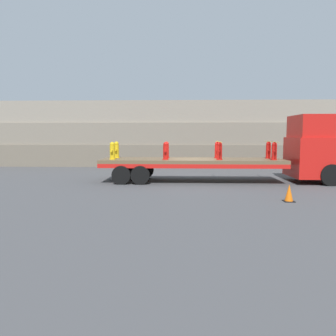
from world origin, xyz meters
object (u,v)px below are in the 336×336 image
at_px(fire_hydrant_red_near_1, 166,151).
at_px(fire_hydrant_red_far_1, 167,150).
at_px(truck_cab, 314,150).
at_px(fire_hydrant_red_far_3, 268,150).
at_px(flatbed_trailer, 181,163).
at_px(fire_hydrant_yellow_near_0, 112,151).
at_px(fire_hydrant_red_near_2, 220,151).
at_px(fire_hydrant_red_near_3, 274,151).
at_px(traffic_cone, 289,193).
at_px(fire_hydrant_yellow_far_0, 117,150).
at_px(fire_hydrant_red_far_2, 217,150).

xyz_separation_m(fire_hydrant_red_near_1, fire_hydrant_red_far_1, (0.00, 1.07, 0.00)).
bearing_deg(truck_cab, fire_hydrant_red_far_3, 165.86).
bearing_deg(flatbed_trailer, fire_hydrant_yellow_near_0, -171.04).
bearing_deg(fire_hydrant_red_far_3, fire_hydrant_red_near_2, -158.02).
distance_m(fire_hydrant_yellow_near_0, fire_hydrant_red_near_1, 2.65).
relative_size(fire_hydrant_red_near_3, fire_hydrant_red_far_3, 1.00).
bearing_deg(traffic_cone, fire_hydrant_yellow_far_0, 143.04).
relative_size(fire_hydrant_yellow_far_0, fire_hydrant_red_far_3, 1.00).
xyz_separation_m(fire_hydrant_yellow_near_0, fire_hydrant_red_near_1, (2.65, 0.00, 0.00)).
bearing_deg(fire_hydrant_red_near_1, fire_hydrant_red_near_2, 0.00).
height_order(fire_hydrant_yellow_far_0, fire_hydrant_red_near_1, same).
xyz_separation_m(fire_hydrant_yellow_far_0, traffic_cone, (7.29, -5.48, -1.28)).
height_order(fire_hydrant_yellow_near_0, fire_hydrant_red_near_2, same).
bearing_deg(fire_hydrant_red_far_2, fire_hydrant_red_near_2, -90.00).
bearing_deg(fire_hydrant_red_far_1, fire_hydrant_red_near_2, -21.98).
distance_m(fire_hydrant_yellow_far_0, fire_hydrant_red_near_2, 5.41).
xyz_separation_m(fire_hydrant_yellow_near_0, fire_hydrant_yellow_far_0, (0.00, 1.07, 0.00)).
xyz_separation_m(truck_cab, fire_hydrant_red_far_2, (-4.78, 0.54, -0.05)).
bearing_deg(fire_hydrant_yellow_near_0, truck_cab, 3.04).
bearing_deg(flatbed_trailer, fire_hydrant_red_far_1, 144.24).
distance_m(fire_hydrant_yellow_near_0, fire_hydrant_red_near_2, 5.30).
height_order(truck_cab, fire_hydrant_red_near_3, truck_cab).
height_order(fire_hydrant_red_near_2, traffic_cone, fire_hydrant_red_near_2).
relative_size(fire_hydrant_red_near_2, traffic_cone, 1.38).
height_order(fire_hydrant_red_far_2, fire_hydrant_red_near_3, same).
distance_m(flatbed_trailer, traffic_cone, 6.32).
xyz_separation_m(fire_hydrant_red_near_1, fire_hydrant_red_near_3, (5.30, 0.00, 0.00)).
bearing_deg(fire_hydrant_red_near_3, fire_hydrant_yellow_near_0, 180.00).
height_order(flatbed_trailer, fire_hydrant_yellow_far_0, fire_hydrant_yellow_far_0).
relative_size(truck_cab, flatbed_trailer, 0.37).
distance_m(fire_hydrant_red_near_2, fire_hydrant_red_far_3, 2.86).
height_order(truck_cab, traffic_cone, truck_cab).
xyz_separation_m(truck_cab, fire_hydrant_yellow_far_0, (-10.08, 0.54, -0.05)).
bearing_deg(truck_cab, flatbed_trailer, 180.00).
relative_size(fire_hydrant_yellow_near_0, fire_hydrant_red_near_2, 1.00).
relative_size(truck_cab, fire_hydrant_yellow_far_0, 3.84).
xyz_separation_m(fire_hydrant_red_far_1, fire_hydrant_red_far_2, (2.65, 0.00, 0.00)).
bearing_deg(fire_hydrant_red_near_2, fire_hydrant_red_near_1, 180.00).
height_order(truck_cab, fire_hydrant_yellow_near_0, truck_cab).
bearing_deg(fire_hydrant_yellow_near_0, fire_hydrant_yellow_far_0, 90.00).
xyz_separation_m(fire_hydrant_red_far_1, fire_hydrant_red_near_2, (2.65, -1.07, 0.00)).
relative_size(fire_hydrant_red_near_1, fire_hydrant_red_far_2, 1.00).
relative_size(fire_hydrant_yellow_far_0, fire_hydrant_red_near_2, 1.00).
bearing_deg(flatbed_trailer, fire_hydrant_red_near_3, -6.69).
xyz_separation_m(fire_hydrant_red_far_2, traffic_cone, (1.98, -5.48, -1.28)).
height_order(fire_hydrant_red_far_3, traffic_cone, fire_hydrant_red_far_3).
bearing_deg(flatbed_trailer, fire_hydrant_red_far_3, 6.69).
bearing_deg(flatbed_trailer, fire_hydrant_red_near_1, -144.24).
relative_size(fire_hydrant_yellow_far_0, traffic_cone, 1.38).
bearing_deg(fire_hydrant_red_near_2, fire_hydrant_yellow_near_0, 180.00).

